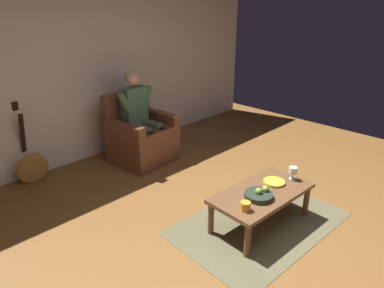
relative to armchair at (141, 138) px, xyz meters
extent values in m
plane|color=brown|center=(0.37, 2.39, -0.34)|extent=(7.44, 7.44, 0.00)
cube|color=beige|center=(0.37, -0.67, 1.01)|extent=(6.60, 0.06, 2.70)
cube|color=brown|center=(0.12, 2.14, -0.34)|extent=(1.85, 1.25, 0.01)
cube|color=brown|center=(0.00, 0.04, -0.13)|extent=(0.85, 0.81, 0.42)
cube|color=brown|center=(-0.01, 0.10, 0.13)|extent=(0.60, 0.67, 0.10)
cube|color=brown|center=(-0.34, 0.01, 0.20)|extent=(0.19, 0.75, 0.24)
cube|color=brown|center=(0.33, 0.07, 0.20)|extent=(0.19, 0.75, 0.24)
cube|color=brown|center=(0.03, -0.27, 0.36)|extent=(0.80, 0.19, 0.56)
cube|color=#486C4D|center=(0.01, -0.10, 0.45)|extent=(0.38, 0.21, 0.54)
sphere|color=tan|center=(0.01, -0.10, 0.85)|extent=(0.21, 0.21, 0.21)
cylinder|color=#4E4D3E|center=(-0.12, 0.09, 0.19)|extent=(0.17, 0.40, 0.13)
cylinder|color=#4E4D3E|center=(-0.14, 0.28, -0.08)|extent=(0.13, 0.13, 0.52)
cylinder|color=#486C4D|center=(-0.21, -0.07, 0.57)|extent=(0.21, 0.11, 0.29)
cylinder|color=#4E4D3E|center=(0.10, 0.11, 0.19)|extent=(0.17, 0.40, 0.13)
cylinder|color=#4E4D3E|center=(0.08, 0.30, -0.08)|extent=(0.13, 0.13, 0.52)
cylinder|color=#486C4D|center=(0.22, -0.03, 0.57)|extent=(0.21, 0.11, 0.29)
cube|color=brown|center=(0.12, 2.14, 0.02)|extent=(1.12, 0.62, 0.04)
cylinder|color=brown|center=(-0.36, 2.40, -0.17)|extent=(0.06, 0.06, 0.35)
cylinder|color=brown|center=(0.62, 2.35, -0.17)|extent=(0.06, 0.06, 0.35)
cylinder|color=brown|center=(-0.39, 1.94, -0.17)|extent=(0.06, 0.06, 0.35)
cylinder|color=brown|center=(0.60, 1.89, -0.17)|extent=(0.06, 0.06, 0.35)
cylinder|color=#B2773B|center=(1.39, -0.46, -0.15)|extent=(0.38, 0.19, 0.39)
cylinder|color=black|center=(1.39, -0.40, -0.13)|extent=(0.11, 0.03, 0.10)
cube|color=black|center=(1.39, -0.56, 0.29)|extent=(0.05, 0.16, 0.53)
cube|color=black|center=(1.39, -0.64, 0.61)|extent=(0.07, 0.06, 0.14)
cylinder|color=silver|center=(-0.33, 2.22, 0.05)|extent=(0.07, 0.07, 0.01)
cylinder|color=silver|center=(-0.33, 2.22, 0.08)|extent=(0.01, 0.01, 0.07)
cylinder|color=silver|center=(-0.33, 2.22, 0.15)|extent=(0.09, 0.09, 0.07)
cylinder|color=#590C19|center=(-0.33, 2.22, 0.13)|extent=(0.08, 0.08, 0.03)
cylinder|color=#252F24|center=(0.25, 2.18, 0.07)|extent=(0.28, 0.28, 0.05)
sphere|color=olive|center=(0.25, 2.18, 0.11)|extent=(0.07, 0.07, 0.07)
sphere|color=#7AA43E|center=(0.17, 2.21, 0.11)|extent=(0.07, 0.07, 0.07)
cylinder|color=gold|center=(-0.12, 2.13, 0.06)|extent=(0.23, 0.23, 0.02)
cylinder|color=gold|center=(0.51, 2.22, 0.09)|extent=(0.09, 0.09, 0.09)
camera|label=1|loc=(2.78, 3.78, 1.82)|focal=32.48mm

